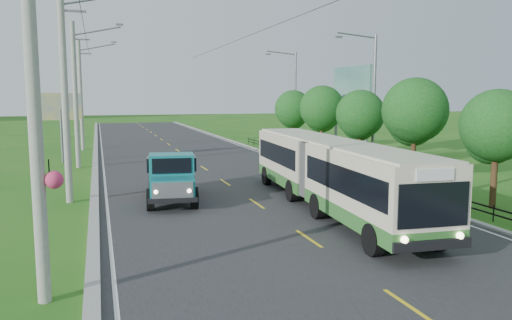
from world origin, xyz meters
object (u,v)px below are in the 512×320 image
pole_nearest (36,98)px  tree_second (495,129)px  pole_mid (76,94)px  dump_truck (172,173)px  tree_third (414,114)px  billboard_left (61,111)px  tree_fourth (360,117)px  planter_mid (343,167)px  pole_far (81,95)px  tree_back (293,111)px  billboard_right (351,91)px  streetlight_far (294,97)px  planter_far (297,154)px  streetlight_mid (372,97)px  pole_near (66,94)px  tree_fifth (322,110)px  planter_near (415,188)px  bus (330,169)px

pole_nearest → tree_second: pole_nearest is taller
pole_mid → tree_second: pole_mid is taller
pole_nearest → dump_truck: size_ratio=1.72×
tree_third → billboard_left: 25.02m
tree_fourth → planter_mid: size_ratio=8.06×
pole_far → tree_second: pole_far is taller
tree_back → billboard_right: bearing=-68.3°
planter_mid → billboard_right: 8.68m
tree_fourth → streetlight_far: size_ratio=0.60×
planter_mid → pole_nearest: bearing=-134.7°
planter_far → planter_mid: bearing=-90.0°
tree_third → streetlight_mid: 5.98m
tree_second → billboard_left: 29.20m
planter_mid → streetlight_mid: bearing=0.0°
streetlight_far → pole_nearest: bearing=-121.3°
pole_near → tree_fifth: size_ratio=1.72×
streetlight_far → dump_truck: size_ratio=1.56×
pole_far → billboard_right: bearing=-32.3°
planter_mid → planter_far: same height
planter_far → billboard_left: (-18.10, 2.00, 3.58)m
planter_mid → pole_far: bearing=131.6°
pole_near → tree_back: bearing=43.4°
pole_mid → tree_second: 26.20m
billboard_right → dump_truck: 20.44m
streetlight_mid → billboard_left: size_ratio=1.74×
pole_nearest → tree_fourth: bearing=43.4°
tree_back → streetlight_far: streetlight_far is taller
planter_near → streetlight_far: bearing=84.7°
tree_fifth → billboard_right: (2.44, -0.14, 1.49)m
pole_nearest → billboard_left: 27.05m
pole_near → tree_fourth: 18.89m
pole_near → bus: size_ratio=0.64×
planter_mid → dump_truck: size_ratio=0.12×
tree_second → tree_third: (0.00, 6.00, 0.47)m
tree_back → billboard_left: tree_back is taller
tree_fourth → pole_mid: bearing=159.3°
tree_fourth → billboard_right: billboard_right is taller
tree_back → planter_near: size_ratio=8.21×
billboard_left → tree_back: bearing=6.3°
streetlight_mid → planter_near: 9.46m
tree_fifth → planter_far: bearing=124.0°
streetlight_far → billboard_left: streetlight_far is taller
tree_second → streetlight_mid: streetlight_mid is taller
pole_mid → billboard_right: bearing=-2.8°
tree_second → planter_near: tree_second is taller
planter_mid → bus: size_ratio=0.04×
billboard_right → streetlight_far: bearing=101.7°
pole_near → planter_mid: bearing=16.5°
pole_nearest → planter_mid: 24.38m
tree_fourth → planter_far: 8.62m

